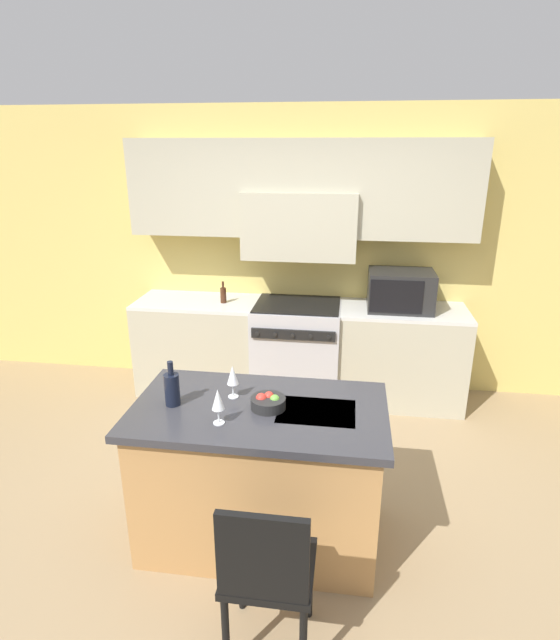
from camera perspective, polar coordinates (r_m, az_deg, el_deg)
The scene contains 12 objects.
ground_plane at distance 3.53m, azimuth -1.67°, elevation -22.26°, with size 10.00×10.00×0.00m, color #997F5B.
back_cabinetry at distance 4.78m, azimuth 2.45°, elevation 10.19°, with size 10.00×0.46×2.70m.
back_counter at distance 4.84m, azimuth 1.96°, elevation -3.46°, with size 3.12×0.62×0.92m.
range_stove at distance 4.82m, azimuth 1.93°, elevation -3.47°, with size 0.81×0.70×0.94m.
microwave at distance 4.63m, azimuth 13.59°, elevation 3.30°, with size 0.58×0.42×0.36m.
kitchen_island at distance 3.17m, azimuth -2.28°, elevation -17.06°, with size 1.48×0.84×0.91m.
island_chair at distance 2.52m, azimuth -1.50°, elevation -26.68°, with size 0.42×0.40×0.92m.
wine_bottle at distance 2.97m, azimuth -12.24°, elevation -7.65°, with size 0.09×0.09×0.27m.
wine_glass_near at distance 2.72m, azimuth -7.11°, elevation -9.11°, with size 0.07×0.07×0.21m.
wine_glass_far at distance 2.98m, azimuth -5.44°, elevation -6.38°, with size 0.07×0.07×0.21m.
fruit_bowl at distance 2.90m, azimuth -1.37°, elevation -9.33°, with size 0.20×0.20×0.09m.
oil_bottle_on_counter at distance 4.75m, azimuth -6.50°, elevation 2.89°, with size 0.06×0.06×0.21m.
Camera 1 is at (0.46, -2.59, 2.35)m, focal length 28.00 mm.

